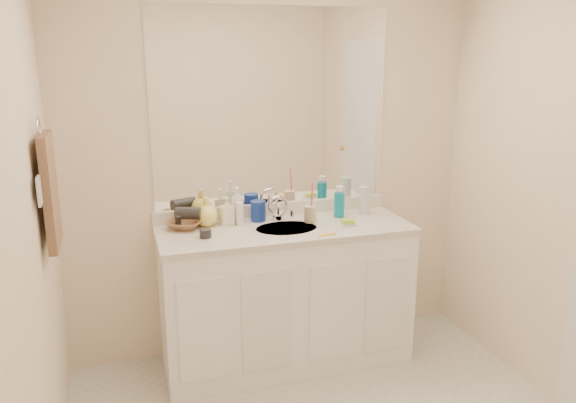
# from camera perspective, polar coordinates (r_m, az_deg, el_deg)

# --- Properties ---
(wall_back) EXTENTS (2.60, 0.02, 2.40)m
(wall_back) POSITION_cam_1_polar(r_m,az_deg,el_deg) (3.54, -1.57, 3.65)
(wall_back) COLOR #FAE2C3
(wall_back) RESTS_ON floor
(wall_left) EXTENTS (0.02, 2.60, 2.40)m
(wall_left) POSITION_cam_1_polar(r_m,az_deg,el_deg) (2.18, -25.98, -5.09)
(wall_left) COLOR #FAE2C3
(wall_left) RESTS_ON floor
(vanity_cabinet) EXTENTS (1.50, 0.55, 0.85)m
(vanity_cabinet) POSITION_cam_1_polar(r_m,az_deg,el_deg) (3.52, -0.24, -9.67)
(vanity_cabinet) COLOR white
(vanity_cabinet) RESTS_ON floor
(countertop) EXTENTS (1.52, 0.57, 0.03)m
(countertop) POSITION_cam_1_polar(r_m,az_deg,el_deg) (3.36, -0.25, -2.84)
(countertop) COLOR beige
(countertop) RESTS_ON vanity_cabinet
(backsplash) EXTENTS (1.52, 0.03, 0.08)m
(backsplash) POSITION_cam_1_polar(r_m,az_deg,el_deg) (3.59, -1.47, -0.79)
(backsplash) COLOR silver
(backsplash) RESTS_ON countertop
(sink_basin) EXTENTS (0.37, 0.37, 0.02)m
(sink_basin) POSITION_cam_1_polar(r_m,az_deg,el_deg) (3.34, -0.15, -2.89)
(sink_basin) COLOR silver
(sink_basin) RESTS_ON countertop
(faucet) EXTENTS (0.02, 0.02, 0.11)m
(faucet) POSITION_cam_1_polar(r_m,az_deg,el_deg) (3.49, -1.02, -0.98)
(faucet) COLOR silver
(faucet) RESTS_ON countertop
(mirror) EXTENTS (1.48, 0.01, 1.20)m
(mirror) POSITION_cam_1_polar(r_m,az_deg,el_deg) (3.48, -1.58, 9.45)
(mirror) COLOR white
(mirror) RESTS_ON wall_back
(blue_mug) EXTENTS (0.10, 0.10, 0.13)m
(blue_mug) POSITION_cam_1_polar(r_m,az_deg,el_deg) (3.47, -3.05, -0.96)
(blue_mug) COLOR navy
(blue_mug) RESTS_ON countertop
(tan_cup) EXTENTS (0.08, 0.08, 0.10)m
(tan_cup) POSITION_cam_1_polar(r_m,az_deg,el_deg) (3.45, 2.26, -1.28)
(tan_cup) COLOR #C1AE88
(tan_cup) RESTS_ON countertop
(toothbrush) EXTENTS (0.01, 0.04, 0.20)m
(toothbrush) POSITION_cam_1_polar(r_m,az_deg,el_deg) (3.42, 2.44, 0.34)
(toothbrush) COLOR #F13F82
(toothbrush) RESTS_ON tan_cup
(mouthwash_bottle) EXTENTS (0.08, 0.08, 0.16)m
(mouthwash_bottle) POSITION_cam_1_polar(r_m,az_deg,el_deg) (3.56, 5.23, -0.33)
(mouthwash_bottle) COLOR #0C7F98
(mouthwash_bottle) RESTS_ON countertop
(clear_pump_bottle) EXTENTS (0.08, 0.08, 0.18)m
(clear_pump_bottle) POSITION_cam_1_polar(r_m,az_deg,el_deg) (3.63, 7.76, 0.10)
(clear_pump_bottle) COLOR silver
(clear_pump_bottle) RESTS_ON countertop
(soap_dish) EXTENTS (0.10, 0.08, 0.01)m
(soap_dish) POSITION_cam_1_polar(r_m,az_deg,el_deg) (3.41, 6.12, -2.32)
(soap_dish) COLOR silver
(soap_dish) RESTS_ON countertop
(green_soap) EXTENTS (0.07, 0.05, 0.03)m
(green_soap) POSITION_cam_1_polar(r_m,az_deg,el_deg) (3.40, 6.13, -2.01)
(green_soap) COLOR #A3CA31
(green_soap) RESTS_ON soap_dish
(orange_comb) EXTENTS (0.11, 0.05, 0.00)m
(orange_comb) POSITION_cam_1_polar(r_m,az_deg,el_deg) (3.21, 3.93, -3.40)
(orange_comb) COLOR #F2AA19
(orange_comb) RESTS_ON countertop
(dark_jar) EXTENTS (0.08, 0.08, 0.05)m
(dark_jar) POSITION_cam_1_polar(r_m,az_deg,el_deg) (3.20, -8.38, -3.23)
(dark_jar) COLOR #232226
(dark_jar) RESTS_ON countertop
(extra_white_bottle) EXTENTS (0.05, 0.05, 0.14)m
(extra_white_bottle) POSITION_cam_1_polar(r_m,az_deg,el_deg) (3.39, -4.91, -1.24)
(extra_white_bottle) COLOR white
(extra_white_bottle) RESTS_ON countertop
(soap_bottle_white) EXTENTS (0.10, 0.10, 0.22)m
(soap_bottle_white) POSITION_cam_1_polar(r_m,az_deg,el_deg) (3.43, -5.21, -0.34)
(soap_bottle_white) COLOR white
(soap_bottle_white) RESTS_ON countertop
(soap_bottle_cream) EXTENTS (0.09, 0.09, 0.17)m
(soap_bottle_cream) POSITION_cam_1_polar(r_m,az_deg,el_deg) (3.41, -6.24, -0.93)
(soap_bottle_cream) COLOR #FBEFCC
(soap_bottle_cream) RESTS_ON countertop
(soap_bottle_yellow) EXTENTS (0.18, 0.18, 0.18)m
(soap_bottle_yellow) POSITION_cam_1_polar(r_m,az_deg,el_deg) (3.40, -8.31, -1.00)
(soap_bottle_yellow) COLOR #FCEA62
(soap_bottle_yellow) RESTS_ON countertop
(wicker_basket) EXTENTS (0.27, 0.27, 0.05)m
(wicker_basket) POSITION_cam_1_polar(r_m,az_deg,el_deg) (3.38, -10.41, -2.27)
(wicker_basket) COLOR brown
(wicker_basket) RESTS_ON countertop
(hair_dryer) EXTENTS (0.17, 0.12, 0.07)m
(hair_dryer) POSITION_cam_1_polar(r_m,az_deg,el_deg) (3.37, -10.12, -1.19)
(hair_dryer) COLOR black
(hair_dryer) RESTS_ON wicker_basket
(towel_ring) EXTENTS (0.01, 0.11, 0.11)m
(towel_ring) POSITION_cam_1_polar(r_m,az_deg,el_deg) (2.85, -24.02, 6.78)
(towel_ring) COLOR silver
(towel_ring) RESTS_ON wall_left
(hand_towel) EXTENTS (0.04, 0.32, 0.55)m
(hand_towel) POSITION_cam_1_polar(r_m,az_deg,el_deg) (2.90, -23.01, 0.96)
(hand_towel) COLOR brown
(hand_towel) RESTS_ON towel_ring
(switch_plate) EXTENTS (0.01, 0.08, 0.13)m
(switch_plate) POSITION_cam_1_polar(r_m,az_deg,el_deg) (2.70, -23.95, 0.98)
(switch_plate) COLOR silver
(switch_plate) RESTS_ON wall_left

